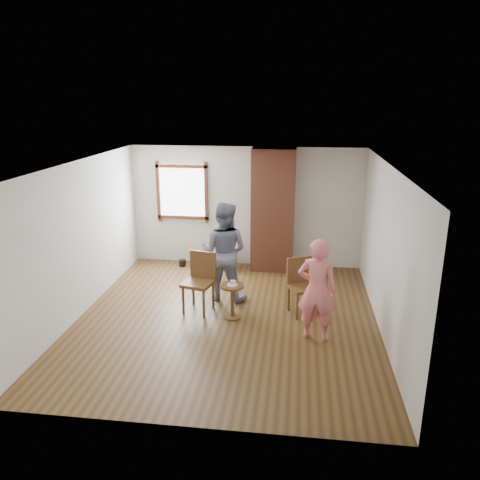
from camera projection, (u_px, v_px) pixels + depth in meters
name	position (u px, v px, depth m)	size (l,w,h in m)	color
ground	(227.00, 318.00, 7.93)	(5.50, 5.50, 0.00)	brown
room_shell	(228.00, 206.00, 7.97)	(5.04, 5.52, 2.62)	silver
brick_chimney	(273.00, 211.00, 9.84)	(0.90, 0.50, 2.60)	#9E5338
stoneware_crock	(229.00, 258.00, 10.17)	(0.37, 0.37, 0.48)	tan
dark_pot	(182.00, 263.00, 10.34)	(0.15, 0.15, 0.15)	black
dining_chair_left	(200.00, 278.00, 8.12)	(0.58, 0.58, 1.03)	brown
dining_chair_right	(302.00, 283.00, 8.01)	(0.60, 0.60, 0.97)	brown
side_table	(232.00, 296.00, 7.83)	(0.40, 0.40, 0.60)	brown
cake_plate	(232.00, 285.00, 7.77)	(0.18, 0.18, 0.01)	white
cake_slice	(233.00, 283.00, 7.76)	(0.08, 0.07, 0.06)	white
man	(224.00, 251.00, 8.47)	(0.89, 0.69, 1.82)	#141838
person_pink	(317.00, 290.00, 7.03)	(0.59, 0.39, 1.63)	#F1787A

